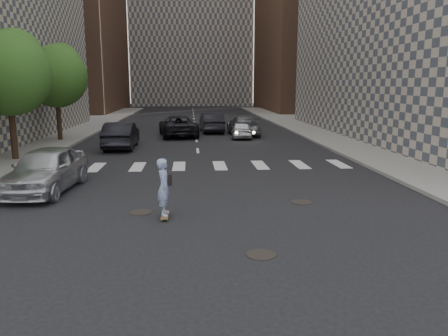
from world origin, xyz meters
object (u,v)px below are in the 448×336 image
object	(u,v)px
traffic_car_a	(121,135)
traffic_car_d	(241,129)
silver_sedan	(46,169)
tree_c	(57,74)
traffic_car_b	(243,125)
traffic_car_e	(212,122)
skateboarder	(164,187)
tree_b	(10,70)
traffic_car_c	(178,126)

from	to	relation	value
traffic_car_a	traffic_car_d	world-z (taller)	traffic_car_a
traffic_car_d	silver_sedan	bearing A→B (deg)	64.71
silver_sedan	traffic_car_d	size ratio (longest dim) A/B	1.30
tree_c	traffic_car_b	xyz separation A→B (m)	(13.20, 2.86, -3.88)
traffic_car_b	traffic_car_e	world-z (taller)	traffic_car_e
tree_c	traffic_car_b	world-z (taller)	tree_c
tree_c	skateboarder	size ratio (longest dim) A/B	3.65
traffic_car_a	traffic_car_e	xyz separation A→B (m)	(6.07, 8.87, -0.01)
skateboarder	tree_b	bearing A→B (deg)	127.39
traffic_car_d	tree_c	bearing A→B (deg)	8.95
silver_sedan	traffic_car_a	distance (m)	11.14
traffic_car_b	traffic_car_d	distance (m)	2.00
traffic_car_a	traffic_car_b	bearing A→B (deg)	-142.64
skateboarder	silver_sedan	world-z (taller)	skateboarder
traffic_car_d	traffic_car_b	bearing A→B (deg)	-96.25
tree_b	traffic_car_c	xyz separation A→B (m)	(8.08, 10.36, -3.86)
traffic_car_a	traffic_car_d	distance (m)	9.34
skateboarder	traffic_car_d	distance (m)	19.96
skateboarder	traffic_car_b	bearing A→B (deg)	76.25
traffic_car_a	traffic_car_b	xyz separation A→B (m)	(8.48, 6.62, -0.05)
traffic_car_a	traffic_car_c	size ratio (longest dim) A/B	0.87
tree_c	traffic_car_c	bearing A→B (deg)	16.28
tree_b	tree_c	distance (m)	8.00
tree_b	skateboarder	world-z (taller)	tree_b
tree_b	traffic_car_e	size ratio (longest dim) A/B	1.34
traffic_car_d	tree_b	bearing A→B (deg)	39.70
skateboarder	traffic_car_d	bearing A→B (deg)	76.06
tree_b	tree_c	xyz separation A→B (m)	(0.00, 8.00, 0.00)
traffic_car_b	traffic_car_c	world-z (taller)	traffic_car_c
silver_sedan	traffic_car_b	xyz separation A→B (m)	(9.54, 17.70, -0.07)
traffic_car_d	traffic_car_e	xyz separation A→B (m)	(-2.02, 4.21, 0.16)
traffic_car_a	traffic_car_e	bearing A→B (deg)	-125.00
tree_b	skateboarder	distance (m)	13.86
tree_c	silver_sedan	distance (m)	15.75
tree_b	traffic_car_b	size ratio (longest dim) A/B	1.24
tree_c	traffic_car_e	world-z (taller)	tree_c
traffic_car_b	traffic_car_c	bearing A→B (deg)	3.23
traffic_car_d	traffic_car_c	bearing A→B (deg)	-12.17
traffic_car_d	traffic_car_e	bearing A→B (deg)	-59.45
silver_sedan	traffic_car_b	distance (m)	20.11
traffic_car_b	traffic_car_e	size ratio (longest dim) A/B	1.08
tree_b	skateboarder	xyz separation A→B (m)	(8.24, -10.52, -3.70)
silver_sedan	traffic_car_b	bearing A→B (deg)	66.16
traffic_car_b	skateboarder	bearing A→B (deg)	74.56
tree_b	traffic_car_a	distance (m)	7.42
tree_b	traffic_car_c	bearing A→B (deg)	52.04
tree_c	traffic_car_a	size ratio (longest dim) A/B	1.33
tree_b	traffic_car_e	bearing A→B (deg)	50.55
traffic_car_c	traffic_car_d	bearing A→B (deg)	155.53
skateboarder	silver_sedan	bearing A→B (deg)	140.56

